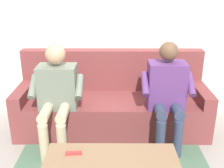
% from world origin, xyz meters
% --- Properties ---
extents(ground_plane, '(8.00, 8.00, 0.00)m').
position_xyz_m(ground_plane, '(0.00, 0.60, 0.00)').
color(ground_plane, gray).
extents(back_wall, '(4.38, 0.06, 2.67)m').
position_xyz_m(back_wall, '(0.00, -0.58, 1.33)').
color(back_wall, silver).
rests_on(back_wall, ground).
extents(couch, '(2.25, 0.76, 0.93)m').
position_xyz_m(couch, '(0.00, -0.14, 0.31)').
color(couch, brown).
rests_on(couch, ground).
extents(person_left_seated, '(0.55, 0.52, 1.14)m').
position_xyz_m(person_left_seated, '(-0.59, 0.22, 0.64)').
color(person_left_seated, '#5B3370').
rests_on(person_left_seated, ground).
extents(person_right_seated, '(0.56, 0.60, 1.12)m').
position_xyz_m(person_right_seated, '(0.59, 0.24, 0.63)').
color(person_right_seated, slate).
rests_on(person_right_seated, ground).
extents(remote_red, '(0.14, 0.05, 0.02)m').
position_xyz_m(remote_red, '(0.31, 1.01, 0.39)').
color(remote_red, '#B73333').
rests_on(remote_red, coffee_table).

